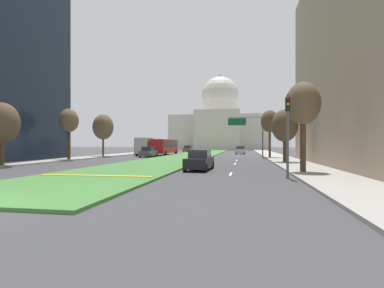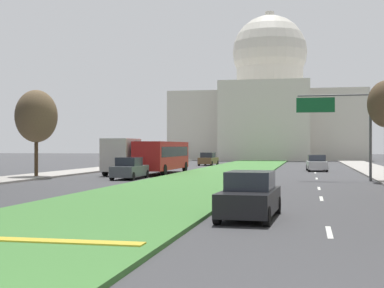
# 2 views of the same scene
# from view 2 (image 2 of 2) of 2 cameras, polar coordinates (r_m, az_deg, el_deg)

# --- Properties ---
(ground_plane) EXTENTS (260.00, 260.00, 0.00)m
(ground_plane) POSITION_cam_2_polar(r_m,az_deg,el_deg) (58.53, 4.29, -2.72)
(ground_plane) COLOR #3D3D3F
(grass_median) EXTENTS (8.23, 96.97, 0.14)m
(grass_median) POSITION_cam_2_polar(r_m,az_deg,el_deg) (53.19, 3.53, -2.89)
(grass_median) COLOR #427A38
(grass_median) RESTS_ON ground_plane
(median_curb_nose) EXTENTS (7.41, 0.50, 0.04)m
(median_curb_nose) POSITION_cam_2_polar(r_m,az_deg,el_deg) (15.34, -18.49, -9.14)
(median_curb_nose) COLOR gold
(median_curb_nose) RESTS_ON grass_median
(lane_dashes_right) EXTENTS (0.16, 53.58, 0.01)m
(lane_dashes_right) POSITION_cam_2_polar(r_m,az_deg,el_deg) (41.45, 12.60, -3.73)
(lane_dashes_right) COLOR silver
(lane_dashes_right) RESTS_ON ground_plane
(sidewalk_left) EXTENTS (4.00, 96.97, 0.15)m
(sidewalk_left) POSITION_cam_2_polar(r_m,az_deg,el_deg) (52.11, -13.16, -2.93)
(sidewalk_left) COLOR #9E9991
(sidewalk_left) RESTS_ON ground_plane
(capitol_building) EXTENTS (35.64, 28.81, 29.19)m
(capitol_building) POSITION_cam_2_polar(r_m,az_deg,el_deg) (111.57, 7.86, 3.51)
(capitol_building) COLOR beige
(capitol_building) RESTS_ON ground_plane
(overhead_guide_sign) EXTENTS (5.42, 0.20, 6.50)m
(overhead_guide_sign) POSITION_cam_2_polar(r_m,az_deg,el_deg) (42.74, 14.99, 2.60)
(overhead_guide_sign) COLOR #515456
(overhead_guide_sign) RESTS_ON ground_plane
(street_tree_left_far) EXTENTS (3.35, 3.35, 7.04)m
(street_tree_left_far) POSITION_cam_2_polar(r_m,az_deg,el_deg) (46.51, -15.52, 2.72)
(street_tree_left_far) COLOR #4C3823
(street_tree_left_far) RESTS_ON ground_plane
(sedan_lead_stopped) EXTENTS (1.99, 4.50, 1.65)m
(sedan_lead_stopped) POSITION_cam_2_polar(r_m,az_deg,el_deg) (19.93, 5.88, -5.30)
(sedan_lead_stopped) COLOR black
(sedan_lead_stopped) RESTS_ON ground_plane
(sedan_midblock) EXTENTS (1.85, 4.62, 1.69)m
(sedan_midblock) POSITION_cam_2_polar(r_m,az_deg,el_deg) (43.64, -6.34, -2.52)
(sedan_midblock) COLOR #4C5156
(sedan_midblock) RESTS_ON ground_plane
(sedan_distant) EXTENTS (2.18, 4.40, 1.66)m
(sedan_distant) POSITION_cam_2_polar(r_m,az_deg,el_deg) (58.71, 12.54, -1.94)
(sedan_distant) COLOR #BCBCC1
(sedan_distant) RESTS_ON ground_plane
(sedan_far_horizon) EXTENTS (2.15, 4.36, 1.71)m
(sedan_far_horizon) POSITION_cam_2_polar(r_m,az_deg,el_deg) (74.31, 1.66, -1.57)
(sedan_far_horizon) COLOR brown
(sedan_far_horizon) RESTS_ON ground_plane
(box_truck_delivery) EXTENTS (2.40, 6.40, 3.20)m
(box_truck_delivery) POSITION_cam_2_polar(r_m,az_deg,el_deg) (49.93, -6.88, -1.22)
(box_truck_delivery) COLOR brown
(box_truck_delivery) RESTS_ON ground_plane
(city_bus) EXTENTS (2.62, 11.00, 2.95)m
(city_bus) POSITION_cam_2_polar(r_m,az_deg,el_deg) (51.81, -3.00, -1.08)
(city_bus) COLOR #B21E1E
(city_bus) RESTS_ON ground_plane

